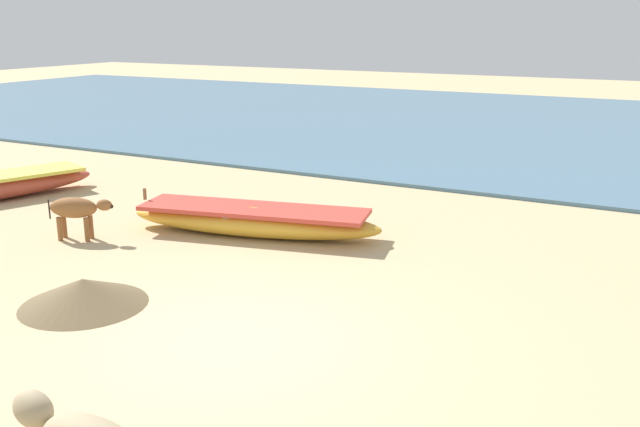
# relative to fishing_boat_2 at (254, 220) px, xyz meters

# --- Properties ---
(ground) EXTENTS (80.00, 80.00, 0.00)m
(ground) POSITION_rel_fishing_boat_2_xyz_m (2.03, -3.58, -0.26)
(ground) COLOR tan
(sea_water) EXTENTS (60.00, 20.00, 0.08)m
(sea_water) POSITION_rel_fishing_boat_2_xyz_m (2.03, 14.45, -0.22)
(sea_water) COLOR slate
(sea_water) RESTS_ON ground
(fishing_boat_2) EXTENTS (4.46, 1.88, 0.67)m
(fishing_boat_2) POSITION_rel_fishing_boat_2_xyz_m (0.00, 0.00, 0.00)
(fishing_boat_2) COLOR gold
(fishing_boat_2) RESTS_ON ground
(calf_near_brown) EXTENTS (1.06, 0.62, 0.71)m
(calf_near_brown) POSITION_rel_fishing_boat_2_xyz_m (-2.41, -1.57, 0.25)
(calf_near_brown) COLOR brown
(calf_near_brown) RESTS_ON ground
(debris_pile_1) EXTENTS (2.25, 2.25, 0.35)m
(debris_pile_1) POSITION_rel_fishing_boat_2_xyz_m (-0.24, -3.56, -0.08)
(debris_pile_1) COLOR brown
(debris_pile_1) RESTS_ON ground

